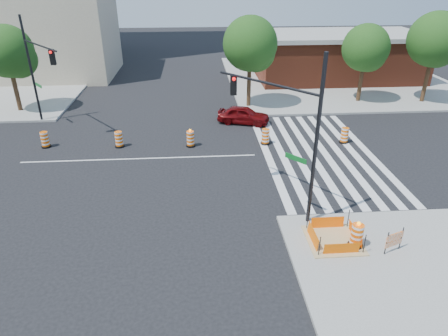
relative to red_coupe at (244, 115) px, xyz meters
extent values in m
plane|color=black|center=(-6.98, -5.66, -0.64)|extent=(120.00, 120.00, 0.00)
cube|color=gray|center=(11.02, 12.34, -0.57)|extent=(22.00, 22.00, 0.15)
cube|color=silver|center=(0.82, -5.66, -0.64)|extent=(0.45, 13.50, 0.01)
cube|color=silver|center=(1.72, -5.66, -0.64)|extent=(0.45, 13.50, 0.01)
cube|color=silver|center=(2.62, -5.66, -0.64)|extent=(0.45, 13.50, 0.01)
cube|color=silver|center=(3.52, -5.66, -0.64)|extent=(0.45, 13.50, 0.01)
cube|color=silver|center=(4.42, -5.66, -0.64)|extent=(0.45, 13.50, 0.01)
cube|color=silver|center=(5.32, -5.66, -0.64)|extent=(0.45, 13.50, 0.01)
cube|color=silver|center=(6.22, -5.66, -0.64)|extent=(0.45, 13.50, 0.01)
cube|color=silver|center=(7.12, -5.66, -0.64)|extent=(0.45, 13.50, 0.01)
cube|color=silver|center=(-6.98, -5.66, -0.64)|extent=(14.00, 0.12, 0.01)
cube|color=tan|center=(2.02, -14.66, -0.47)|extent=(2.20, 2.20, 0.05)
cube|color=#FF6405|center=(2.02, -15.56, -0.22)|extent=(1.44, 0.02, 0.55)
cube|color=#FF6405|center=(2.02, -13.76, -0.22)|extent=(1.44, 0.02, 0.55)
cube|color=#FF6405|center=(1.12, -14.66, -0.22)|extent=(0.02, 1.44, 0.55)
cube|color=#FF6405|center=(2.92, -14.66, -0.22)|extent=(0.02, 1.44, 0.55)
cylinder|color=black|center=(1.12, -15.56, -0.04)|extent=(0.04, 0.04, 0.90)
cylinder|color=black|center=(2.92, -15.56, -0.04)|extent=(0.04, 0.04, 0.90)
cylinder|color=black|center=(1.12, -13.76, -0.04)|extent=(0.04, 0.04, 0.90)
cylinder|color=black|center=(2.92, -13.76, -0.04)|extent=(0.04, 0.04, 0.90)
cube|color=maroon|center=(11.02, 12.34, 1.46)|extent=(16.00, 8.00, 4.20)
cube|color=gray|center=(11.02, 12.34, 3.76)|extent=(16.50, 8.50, 0.40)
cube|color=tan|center=(-18.98, 16.34, 4.36)|extent=(14.00, 10.00, 10.00)
imported|color=#5D080A|center=(0.00, 0.00, 0.00)|extent=(4.06, 2.57, 1.29)
cylinder|color=black|center=(1.33, -13.12, 3.21)|extent=(0.17, 0.17, 7.41)
cylinder|color=black|center=(-0.46, -11.00, 5.25)|extent=(3.67, 4.31, 0.11)
cube|color=black|center=(-1.72, -9.52, 4.78)|extent=(0.30, 0.26, 0.93)
sphere|color=#FF0C0C|center=(-1.72, -9.70, 5.11)|extent=(0.17, 0.17, 0.17)
cube|color=#0C591E|center=(0.74, -12.42, 2.28)|extent=(0.75, 0.87, 0.23)
cylinder|color=black|center=(-15.04, 1.55, 3.20)|extent=(0.17, 0.17, 7.39)
cylinder|color=black|center=(-13.34, -0.65, 5.24)|extent=(3.48, 4.46, 0.11)
cube|color=black|center=(-12.16, -2.18, 4.77)|extent=(0.30, 0.26, 0.92)
sphere|color=#FF0C0C|center=(-12.16, -2.36, 5.10)|extent=(0.17, 0.17, 0.17)
cube|color=#0C591E|center=(-14.47, 0.82, 2.28)|extent=(0.71, 0.90, 0.23)
cylinder|color=black|center=(2.77, -15.11, -0.44)|extent=(0.61, 0.61, 0.10)
cylinder|color=#F85E05|center=(2.77, -15.11, 0.07)|extent=(0.49, 0.49, 0.97)
sphere|color=#FF990C|center=(2.77, -15.11, 0.63)|extent=(0.16, 0.16, 0.16)
cube|color=#F85E05|center=(4.13, -15.52, 0.23)|extent=(0.83, 0.36, 0.29)
cube|color=#F85E05|center=(4.13, -15.52, -0.10)|extent=(0.83, 0.36, 0.23)
cylinder|color=black|center=(3.76, -15.66, 0.02)|extent=(0.04, 0.04, 1.03)
cylinder|color=black|center=(4.50, -15.37, 0.02)|extent=(0.04, 0.04, 1.03)
cylinder|color=#382314|center=(-17.49, 4.01, 1.45)|extent=(0.34, 0.34, 4.20)
sphere|color=#1A4112|center=(-17.49, 4.01, 4.08)|extent=(3.93, 3.93, 3.93)
sphere|color=#1A4112|center=(-16.95, 4.33, 3.42)|extent=(2.89, 2.89, 2.89)
sphere|color=#1A4112|center=(-17.92, 3.80, 3.68)|extent=(2.62, 2.62, 2.62)
cylinder|color=#382314|center=(0.87, 3.81, 1.61)|extent=(0.32, 0.32, 4.52)
sphere|color=#1A4112|center=(0.87, 3.81, 4.44)|extent=(4.23, 4.23, 4.23)
sphere|color=#1A4112|center=(1.37, 4.11, 3.73)|extent=(3.11, 3.11, 3.11)
sphere|color=#1A4112|center=(0.46, 3.61, 4.01)|extent=(2.82, 2.82, 2.82)
cylinder|color=#382314|center=(10.40, 4.44, 1.38)|extent=(0.33, 0.33, 4.04)
sphere|color=#1A4112|center=(10.40, 4.44, 3.91)|extent=(3.79, 3.79, 3.79)
sphere|color=#1A4112|center=(10.90, 4.75, 3.27)|extent=(2.78, 2.78, 2.78)
sphere|color=#1A4112|center=(9.99, 4.24, 3.53)|extent=(2.53, 2.53, 2.53)
cylinder|color=#382314|center=(15.78, 3.89, 1.68)|extent=(0.33, 0.33, 4.64)
sphere|color=#1A4112|center=(15.78, 3.89, 4.58)|extent=(4.35, 4.35, 4.35)
sphere|color=#1A4112|center=(16.30, 4.20, 3.85)|extent=(3.19, 3.19, 3.19)
sphere|color=#1A4112|center=(15.37, 3.68, 4.14)|extent=(2.90, 2.90, 2.90)
cylinder|color=black|center=(-13.17, -3.43, -0.59)|extent=(0.60, 0.60, 0.10)
cylinder|color=#F85E05|center=(-13.17, -3.43, -0.09)|extent=(0.48, 0.48, 0.95)
cylinder|color=black|center=(-8.46, -3.74, -0.59)|extent=(0.60, 0.60, 0.10)
cylinder|color=#F85E05|center=(-8.46, -3.74, -0.09)|extent=(0.48, 0.48, 0.95)
cylinder|color=black|center=(-3.90, -3.99, -0.59)|extent=(0.60, 0.60, 0.10)
cylinder|color=#F85E05|center=(-3.90, -3.99, -0.09)|extent=(0.48, 0.48, 0.95)
sphere|color=#FF990C|center=(-3.90, -3.99, 0.46)|extent=(0.16, 0.16, 0.16)
cylinder|color=black|center=(0.96, -3.99, -0.59)|extent=(0.60, 0.60, 0.10)
cylinder|color=#F85E05|center=(0.96, -3.99, -0.09)|extent=(0.48, 0.48, 0.95)
cylinder|color=black|center=(6.16, -4.16, -0.59)|extent=(0.60, 0.60, 0.10)
cylinder|color=#F85E05|center=(6.16, -4.16, -0.09)|extent=(0.48, 0.48, 0.95)
camera|label=1|loc=(-3.53, -27.76, 9.65)|focal=32.00mm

